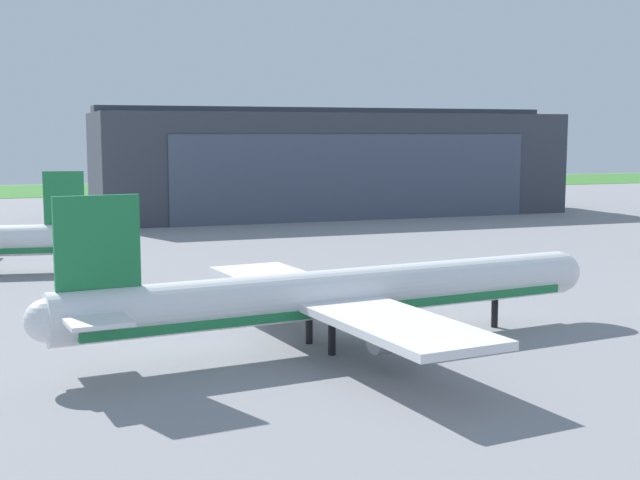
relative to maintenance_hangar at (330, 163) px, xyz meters
The scene contains 4 objects.
ground_plane 102.35m from the maintenance_hangar, 107.76° to the right, with size 440.00×440.00×0.00m, color gray.
grass_field_strip 97.45m from the maintenance_hangar, 108.70° to the left, with size 440.00×56.00×0.08m, color #3B7930.
maintenance_hangar is the anchor object (origin of this frame).
airliner_near_right 108.25m from the maintenance_hangar, 110.17° to the right, with size 45.78×35.48×12.12m.
Camera 1 is at (-29.12, -63.74, 16.15)m, focal length 48.14 mm.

